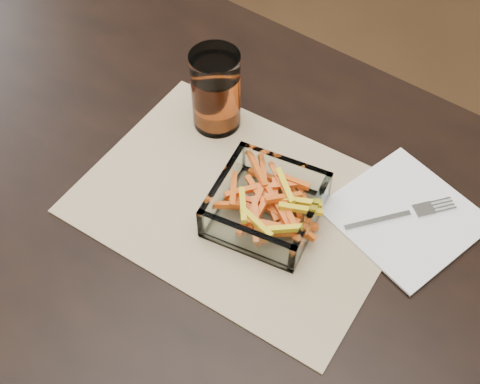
# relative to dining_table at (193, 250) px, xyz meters

# --- Properties ---
(dining_table) EXTENTS (1.60, 0.90, 0.75)m
(dining_table) POSITION_rel_dining_table_xyz_m (0.00, 0.00, 0.00)
(dining_table) COLOR black
(dining_table) RESTS_ON ground
(placemat) EXTENTS (0.47, 0.36, 0.00)m
(placemat) POSITION_rel_dining_table_xyz_m (0.04, 0.07, 0.09)
(placemat) COLOR tan
(placemat) RESTS_ON dining_table
(glass_bowl) EXTENTS (0.17, 0.17, 0.06)m
(glass_bowl) POSITION_rel_dining_table_xyz_m (0.09, 0.07, 0.11)
(glass_bowl) COLOR white
(glass_bowl) RESTS_ON placemat
(tumbler) EXTENTS (0.08, 0.08, 0.14)m
(tumbler) POSITION_rel_dining_table_xyz_m (-0.09, 0.17, 0.15)
(tumbler) COLOR white
(tumbler) RESTS_ON placemat
(napkin) EXTENTS (0.22, 0.22, 0.00)m
(napkin) POSITION_rel_dining_table_xyz_m (0.25, 0.19, 0.09)
(napkin) COLOR white
(napkin) RESTS_ON placemat
(fork) EXTENTS (0.12, 0.14, 0.00)m
(fork) POSITION_rel_dining_table_xyz_m (0.25, 0.19, 0.10)
(fork) COLOR silver
(fork) RESTS_ON napkin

